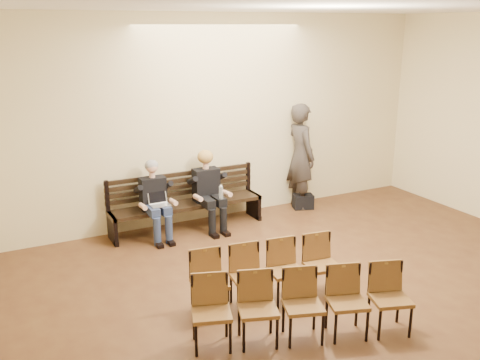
% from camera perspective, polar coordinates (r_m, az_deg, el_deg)
% --- Properties ---
extents(room_walls, '(8.02, 10.01, 3.51)m').
position_cam_1_polar(room_walls, '(5.61, 16.62, 7.78)').
color(room_walls, beige).
rests_on(room_walls, ground).
extents(bench, '(2.60, 0.90, 0.45)m').
position_cam_1_polar(bench, '(8.99, -5.64, -3.82)').
color(bench, black).
rests_on(bench, ground).
extents(seated_man, '(0.50, 0.69, 1.19)m').
position_cam_1_polar(seated_man, '(8.58, -9.03, -2.31)').
color(seated_man, black).
rests_on(seated_man, ground).
extents(seated_woman, '(0.52, 0.73, 1.22)m').
position_cam_1_polar(seated_woman, '(8.89, -3.37, -1.39)').
color(seated_woman, black).
rests_on(seated_woman, ground).
extents(laptop, '(0.33, 0.27, 0.22)m').
position_cam_1_polar(laptop, '(8.46, -8.50, -2.84)').
color(laptop, silver).
rests_on(laptop, bench).
extents(water_bottle, '(0.08, 0.08, 0.24)m').
position_cam_1_polar(water_bottle, '(8.68, -2.03, -2.10)').
color(water_bottle, silver).
rests_on(water_bottle, bench).
extents(bag, '(0.42, 0.34, 0.27)m').
position_cam_1_polar(bag, '(10.02, 6.74, -2.29)').
color(bag, black).
rests_on(bag, ground).
extents(passerby, '(0.54, 0.82, 2.24)m').
position_cam_1_polar(passerby, '(9.85, 6.51, 3.37)').
color(passerby, '#352F2B').
rests_on(passerby, ground).
extents(chair_row_front, '(1.92, 0.67, 0.77)m').
position_cam_1_polar(chair_row_front, '(6.58, 3.00, -10.04)').
color(chair_row_front, brown).
rests_on(chair_row_front, ground).
extents(chair_row_back, '(2.40, 1.16, 0.78)m').
position_cam_1_polar(chair_row_back, '(5.93, 6.76, -13.25)').
color(chair_row_back, brown).
rests_on(chair_row_back, ground).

